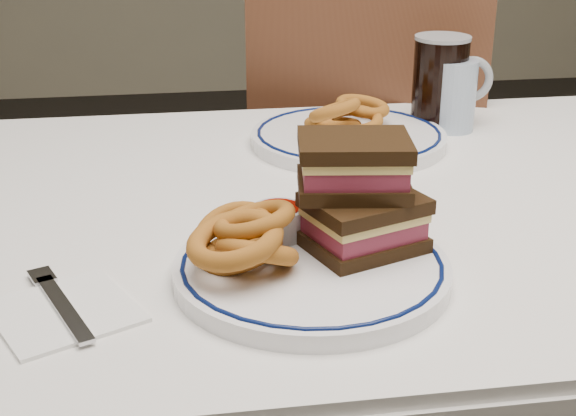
{
  "coord_description": "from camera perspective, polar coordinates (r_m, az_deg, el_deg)",
  "views": [
    {
      "loc": [
        -0.29,
        -0.94,
        1.14
      ],
      "look_at": [
        -0.17,
        -0.18,
        0.81
      ],
      "focal_mm": 50.0,
      "sensor_mm": 36.0,
      "label": 1
    }
  ],
  "objects": [
    {
      "name": "dining_table",
      "position": [
        1.1,
        7.47,
        -4.01
      ],
      "size": [
        1.27,
        0.87,
        0.75
      ],
      "color": "white",
      "rests_on": "floor"
    },
    {
      "name": "chair_far",
      "position": [
        1.7,
        5.75,
        1.5
      ],
      "size": [
        0.58,
        0.58,
        0.97
      ],
      "color": "#472617",
      "rests_on": "floor"
    },
    {
      "name": "main_plate",
      "position": [
        0.83,
        1.69,
        -4.35
      ],
      "size": [
        0.29,
        0.29,
        0.02
      ],
      "color": "white",
      "rests_on": "dining_table"
    },
    {
      "name": "reuben_sandwich",
      "position": [
        0.84,
        5.06,
        1.01
      ],
      "size": [
        0.14,
        0.13,
        0.12
      ],
      "color": "black",
      "rests_on": "main_plate"
    },
    {
      "name": "onion_rings_main",
      "position": [
        0.8,
        -3.18,
        -2.24
      ],
      "size": [
        0.12,
        0.13,
        0.09
      ],
      "color": "brown",
      "rests_on": "main_plate"
    },
    {
      "name": "ketchup_ramekin",
      "position": [
        0.87,
        -0.69,
        -0.85
      ],
      "size": [
        0.06,
        0.06,
        0.04
      ],
      "color": "silver",
      "rests_on": "main_plate"
    },
    {
      "name": "beer_mug",
      "position": [
        1.34,
        10.88,
        8.85
      ],
      "size": [
        0.13,
        0.09,
        0.15
      ],
      "color": "black",
      "rests_on": "dining_table"
    },
    {
      "name": "water_glass",
      "position": [
        1.33,
        11.68,
        7.84
      ],
      "size": [
        0.07,
        0.07,
        0.11
      ],
      "primitive_type": "cylinder",
      "color": "#A2B7D1",
      "rests_on": "dining_table"
    },
    {
      "name": "far_plate",
      "position": [
        1.24,
        4.32,
        5.05
      ],
      "size": [
        0.3,
        0.3,
        0.02
      ],
      "color": "white",
      "rests_on": "dining_table"
    },
    {
      "name": "onion_rings_far",
      "position": [
        1.24,
        4.14,
        6.56
      ],
      "size": [
        0.14,
        0.14,
        0.08
      ],
      "color": "brown",
      "rests_on": "far_plate"
    },
    {
      "name": "napkin_fork",
      "position": [
        0.8,
        -15.69,
        -6.97
      ],
      "size": [
        0.17,
        0.17,
        0.01
      ],
      "color": "white",
      "rests_on": "dining_table"
    }
  ]
}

